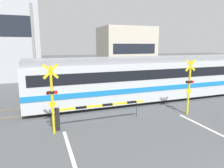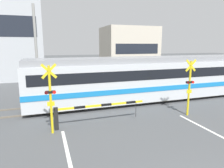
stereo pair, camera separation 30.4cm
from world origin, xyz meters
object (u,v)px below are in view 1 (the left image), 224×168
(crossing_signal_left, at_px, (52,96))
(crossing_signal_right, at_px, (189,85))
(commuter_train, at_px, (155,77))
(crossing_barrier_near, at_px, (85,111))
(crossing_barrier_far, at_px, (120,83))
(pedestrian, at_px, (88,77))

(crossing_signal_left, height_order, crossing_signal_right, same)
(commuter_train, distance_m, crossing_barrier_near, 6.88)
(crossing_barrier_near, bearing_deg, commuter_train, 28.33)
(commuter_train, distance_m, crossing_signal_left, 8.32)
(crossing_barrier_far, height_order, crossing_signal_left, crossing_signal_left)
(crossing_barrier_near, relative_size, crossing_signal_left, 1.44)
(crossing_signal_right, xyz_separation_m, pedestrian, (-3.58, 9.56, -0.82))
(crossing_barrier_near, bearing_deg, crossing_signal_left, -167.43)
(pedestrian, bearing_deg, crossing_barrier_far, -54.03)
(crossing_barrier_near, relative_size, crossing_signal_right, 1.44)
(commuter_train, xyz_separation_m, crossing_barrier_near, (-6.00, -3.24, -0.90))
(pedestrian, bearing_deg, crossing_signal_right, -69.45)
(crossing_barrier_far, relative_size, pedestrian, 2.80)
(crossing_barrier_far, height_order, pedestrian, pedestrian)
(crossing_signal_left, xyz_separation_m, pedestrian, (3.93, 9.56, -0.82))
(crossing_signal_right, bearing_deg, crossing_barrier_far, 102.72)
(crossing_barrier_near, height_order, crossing_signal_right, crossing_signal_right)
(commuter_train, height_order, crossing_barrier_near, commuter_train)
(commuter_train, height_order, pedestrian, commuter_train)
(commuter_train, xyz_separation_m, crossing_signal_left, (-7.52, -3.57, 0.08))
(crossing_barrier_near, height_order, crossing_barrier_far, same)
(crossing_barrier_far, bearing_deg, crossing_signal_left, -131.83)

